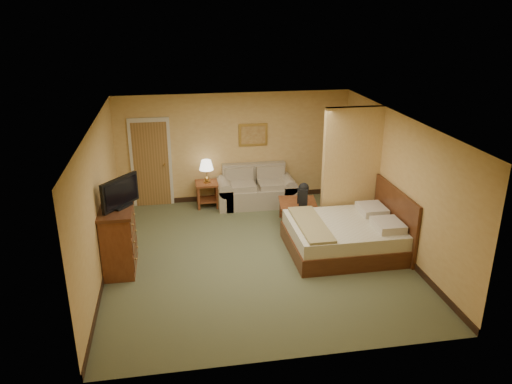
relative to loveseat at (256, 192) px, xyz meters
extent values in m
plane|color=#555A3A|center=(-0.45, -2.58, -0.30)|extent=(6.00, 6.00, 0.00)
plane|color=white|center=(-0.45, -2.58, 2.30)|extent=(6.00, 6.00, 0.00)
cube|color=tan|center=(-0.45, 0.42, 1.00)|extent=(5.50, 0.02, 2.60)
cube|color=tan|center=(-3.20, -2.58, 1.00)|extent=(0.02, 6.00, 2.60)
cube|color=tan|center=(2.30, -2.58, 1.00)|extent=(0.02, 6.00, 2.60)
cube|color=tan|center=(1.70, -1.65, 1.00)|extent=(1.20, 0.15, 2.60)
cube|color=beige|center=(-2.40, 0.39, 0.75)|extent=(0.94, 0.06, 2.10)
cube|color=brown|center=(-2.40, 0.38, 0.70)|extent=(0.80, 0.04, 2.00)
cylinder|color=#BB9044|center=(-2.10, 0.32, 0.70)|extent=(0.04, 0.12, 0.04)
cube|color=black|center=(-0.45, 0.41, -0.24)|extent=(5.50, 0.02, 0.12)
cube|color=tan|center=(0.00, -0.05, -0.08)|extent=(1.52, 0.81, 0.45)
cube|color=tan|center=(0.00, 0.30, 0.39)|extent=(1.52, 0.19, 0.48)
cube|color=tan|center=(-0.76, -0.05, -0.05)|extent=(0.32, 0.81, 0.51)
cube|color=tan|center=(0.76, -0.05, -0.05)|extent=(0.32, 0.81, 0.51)
cube|color=brown|center=(-1.15, 0.07, 0.27)|extent=(0.54, 0.54, 0.04)
cube|color=brown|center=(-1.15, 0.07, -0.14)|extent=(0.45, 0.45, 0.03)
cube|color=brown|center=(-1.37, -0.14, -0.03)|extent=(0.05, 0.05, 0.55)
cube|color=brown|center=(-0.93, -0.14, -0.03)|extent=(0.05, 0.05, 0.55)
cube|color=brown|center=(-1.37, 0.29, -0.03)|extent=(0.05, 0.05, 0.55)
cube|color=brown|center=(-0.93, 0.29, -0.03)|extent=(0.05, 0.05, 0.55)
cylinder|color=#BB9044|center=(-1.15, 0.07, 0.31)|extent=(0.16, 0.16, 0.04)
cylinder|color=#BB9044|center=(-1.15, 0.07, 0.52)|extent=(0.02, 0.02, 0.27)
cone|color=white|center=(-1.15, 0.07, 0.72)|extent=(0.33, 0.33, 0.23)
cube|color=brown|center=(0.70, -1.26, 0.18)|extent=(0.88, 0.88, 0.04)
cube|color=brown|center=(0.70, -1.26, -0.14)|extent=(0.76, 0.76, 0.03)
cube|color=brown|center=(0.36, -1.59, -0.07)|extent=(0.06, 0.06, 0.47)
cube|color=brown|center=(1.03, -0.92, -0.07)|extent=(0.06, 0.06, 0.47)
cube|color=#B78E3F|center=(0.00, 0.40, 1.30)|extent=(0.69, 0.03, 0.54)
cube|color=#9C6430|center=(0.00, 0.38, 1.30)|extent=(0.57, 0.02, 0.42)
cube|color=brown|center=(-2.93, -2.65, 0.27)|extent=(0.52, 1.04, 1.14)
cube|color=#462110|center=(-2.93, -2.65, 0.86)|extent=(0.59, 1.12, 0.06)
cube|color=black|center=(-2.83, -2.65, 0.91)|extent=(0.40, 0.43, 0.03)
cube|color=black|center=(-2.83, -2.65, 1.16)|extent=(0.57, 0.74, 0.52)
cube|color=#462110|center=(1.30, -2.68, -0.14)|extent=(2.20, 1.76, 0.33)
cube|color=beige|center=(1.30, -2.68, 0.16)|extent=(2.13, 1.69, 0.26)
cube|color=#462110|center=(2.26, -2.68, 0.30)|extent=(0.06, 1.87, 1.21)
cube|color=beige|center=(1.95, -3.06, 0.36)|extent=(0.50, 0.61, 0.15)
cube|color=beige|center=(1.95, -2.29, 0.36)|extent=(0.50, 0.61, 0.15)
cube|color=#958551|center=(0.58, -2.68, 0.31)|extent=(0.50, 1.65, 0.06)
cube|color=black|center=(0.72, -1.61, 0.47)|extent=(0.25, 0.31, 0.36)
sphere|color=black|center=(0.72, -1.61, 0.65)|extent=(0.21, 0.21, 0.21)
camera|label=1|loc=(-1.88, -10.92, 4.18)|focal=35.00mm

